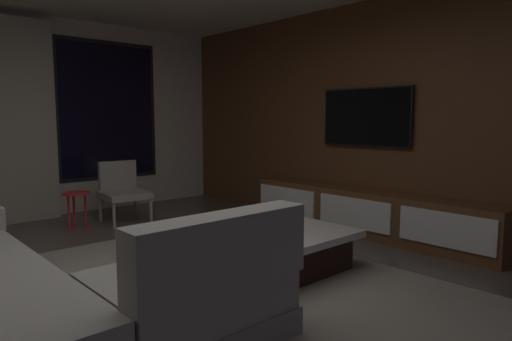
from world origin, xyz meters
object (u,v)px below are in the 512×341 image
Objects in this scene: mounted_tv at (366,117)px; media_console at (369,214)px; book_stack_on_coffee_table at (257,225)px; accent_chair_near_window at (122,188)px; side_stool at (76,199)px; coffee_table at (273,248)px; sectional_couch at (26,297)px.

media_console is at bearing -132.37° from mounted_tv.
book_stack_on_coffee_table is 1.82m from media_console.
accent_chair_near_window is 3.11m from media_console.
media_console is at bearing -46.63° from side_stool.
coffee_table is 2.71m from side_stool.
book_stack_on_coffee_table is at bearing -91.04° from accent_chair_near_window.
accent_chair_near_window reaches higher than side_stool.
accent_chair_near_window is at bearing 129.40° from mounted_tv.
mounted_tv is at bearing 47.63° from media_console.
accent_chair_near_window reaches higher than coffee_table.
sectional_couch is 5.43× the size of side_stool.
sectional_couch is 8.36× the size of book_stack_on_coffee_table.
book_stack_on_coffee_table is 0.38× the size of accent_chair_near_window.
side_stool is 0.39× the size of mounted_tv.
book_stack_on_coffee_table is at bearing -77.72° from side_stool.
accent_chair_near_window is at bearing 92.98° from coffee_table.
side_stool is at bearing 63.91° from sectional_couch.
book_stack_on_coffee_table reaches higher than side_stool.
media_console is (1.81, 0.09, -0.17)m from book_stack_on_coffee_table.
accent_chair_near_window reaches higher than book_stack_on_coffee_table.
coffee_table is at bearing -176.82° from media_console.
accent_chair_near_window is 1.70× the size of side_stool.
mounted_tv is (1.99, 0.28, 0.92)m from book_stack_on_coffee_table.
sectional_couch is at bearing -175.72° from mounted_tv.
accent_chair_near_window reaches higher than media_console.
accent_chair_near_window is at bearing 124.48° from media_console.
media_console reaches higher than coffee_table.
book_stack_on_coffee_table reaches higher than coffee_table.
book_stack_on_coffee_table is 2.65m from accent_chair_near_window.
mounted_tv is at bearing -42.17° from side_stool.
book_stack_on_coffee_table is at bearing 178.95° from coffee_table.
book_stack_on_coffee_table is at bearing -177.26° from media_console.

